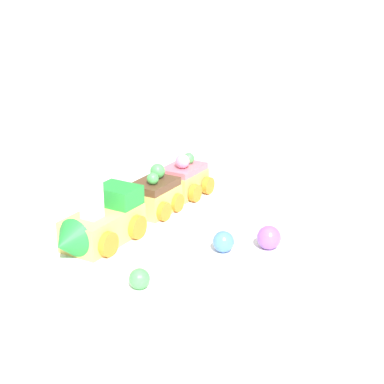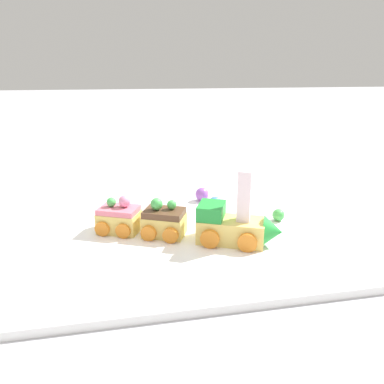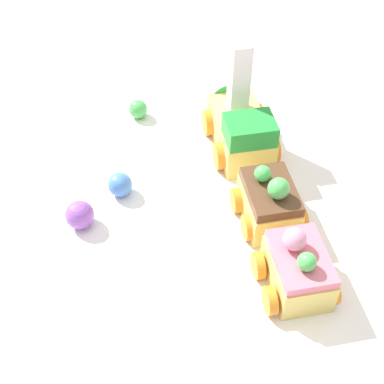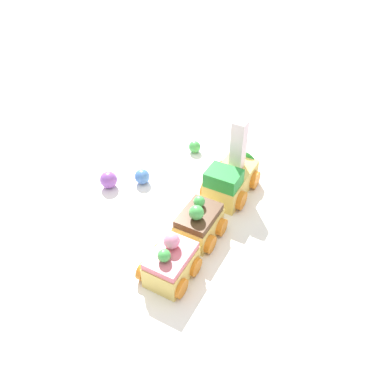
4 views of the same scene
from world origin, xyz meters
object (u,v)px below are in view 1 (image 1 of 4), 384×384
cake_train_locomotive (98,222)px  cake_car_strawberry (185,179)px  gumball_blue (223,242)px  gumball_green (139,279)px  gumball_purple (269,238)px  cake_car_chocolate (155,196)px

cake_train_locomotive → cake_car_strawberry: 0.20m
gumball_blue → gumball_green: gumball_blue is taller
gumball_blue → gumball_purple: 0.05m
cake_train_locomotive → gumball_blue: size_ratio=5.54×
gumball_green → gumball_purple: bearing=130.3°
gumball_blue → gumball_green: 0.13m
gumball_blue → gumball_purple: gumball_purple is taller
cake_train_locomotive → gumball_purple: bearing=117.3°
gumball_blue → gumball_purple: bearing=105.4°
cake_car_chocolate → cake_car_strawberry: 0.08m
cake_car_strawberry → gumball_green: bearing=21.7°
cake_car_chocolate → gumball_purple: cake_car_chocolate is taller
cake_car_strawberry → gumball_blue: (0.18, 0.07, -0.01)m
cake_car_strawberry → gumball_purple: bearing=59.4°
cake_car_chocolate → cake_car_strawberry: bearing=-179.9°
cake_car_chocolate → gumball_green: bearing=29.6°
gumball_purple → cake_train_locomotive: bearing=-86.9°
cake_train_locomotive → cake_car_strawberry: (-0.18, 0.08, -0.01)m
cake_car_chocolate → gumball_purple: 0.18m
cake_train_locomotive → gumball_green: size_ratio=6.34×
cake_car_strawberry → gumball_green: size_ratio=3.68×
cake_train_locomotive → gumball_blue: 0.15m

